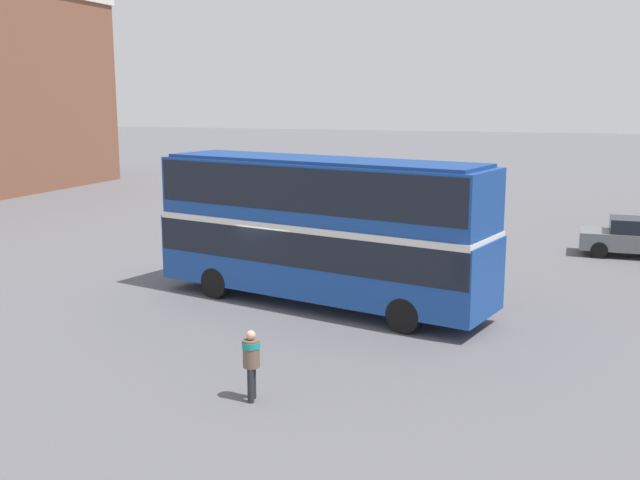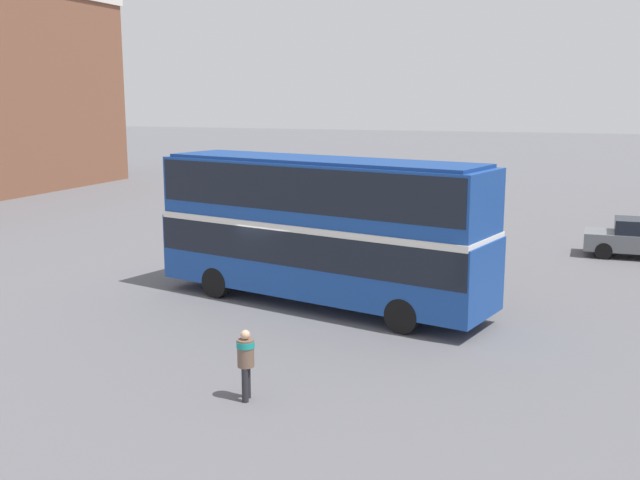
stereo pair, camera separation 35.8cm
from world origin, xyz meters
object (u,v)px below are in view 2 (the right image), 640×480
object	(u,v)px
parked_car_kerb_far	(391,205)
pedestrian_foreground	(246,357)
double_decker_bus	(320,222)
parked_car_kerb_near	(639,238)

from	to	relation	value
parked_car_kerb_far	pedestrian_foreground	bearing A→B (deg)	104.55
double_decker_bus	parked_car_kerb_far	distance (m)	16.82
double_decker_bus	pedestrian_foreground	world-z (taller)	double_decker_bus
pedestrian_foreground	parked_car_kerb_far	size ratio (longest dim) A/B	0.38
pedestrian_foreground	double_decker_bus	bearing A→B (deg)	-94.80
parked_car_kerb_near	double_decker_bus	bearing A→B (deg)	48.59
parked_car_kerb_near	parked_car_kerb_far	xyz separation A→B (m)	(-11.64, 5.86, 0.01)
double_decker_bus	parked_car_kerb_far	world-z (taller)	double_decker_bus
double_decker_bus	parked_car_kerb_far	size ratio (longest dim) A/B	2.70
double_decker_bus	pedestrian_foreground	distance (m)	7.78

